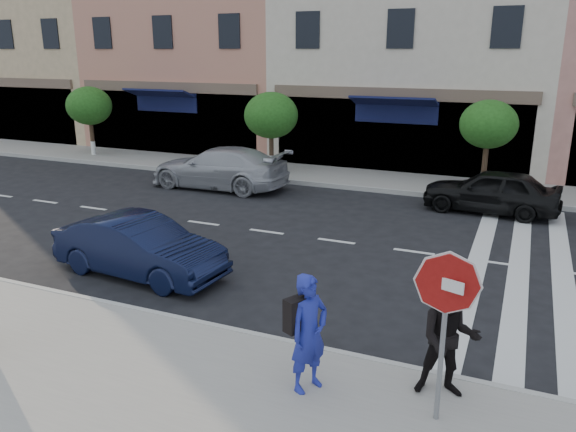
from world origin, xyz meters
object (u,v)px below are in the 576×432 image
object	(u,v)px
photographer	(309,333)
car_near_mid	(140,247)
car_far_left	(219,168)
car_far_mid	(491,191)
walker	(449,338)
stop_sign	(446,299)

from	to	relation	value
photographer	car_near_mid	bearing A→B (deg)	88.01
car_far_left	car_far_mid	xyz separation A→B (m)	(9.15, 0.45, -0.06)
car_near_mid	car_far_mid	bearing A→B (deg)	-33.84
walker	car_far_left	distance (m)	13.63
photographer	car_far_left	bearing A→B (deg)	62.37
photographer	car_near_mid	distance (m)	5.73
photographer	car_near_mid	world-z (taller)	photographer
walker	car_near_mid	distance (m)	7.15
car_far_mid	car_far_left	bearing A→B (deg)	-82.99
photographer	car_far_left	world-z (taller)	photographer
walker	photographer	bearing A→B (deg)	-175.64
photographer	stop_sign	bearing A→B (deg)	-63.53
car_near_mid	car_far_mid	size ratio (longest dim) A/B	1.00
stop_sign	car_far_mid	xyz separation A→B (m)	(-0.15, 11.01, -1.17)
car_far_left	car_near_mid	bearing A→B (deg)	18.33
walker	car_far_left	world-z (taller)	walker
stop_sign	photographer	size ratio (longest dim) A/B	1.35
walker	car_far_left	size ratio (longest dim) A/B	0.34
car_near_mid	photographer	bearing A→B (deg)	-113.86
photographer	car_far_mid	xyz separation A→B (m)	(1.63, 11.00, -0.33)
photographer	walker	size ratio (longest dim) A/B	1.00
photographer	car_far_mid	size ratio (longest dim) A/B	0.43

